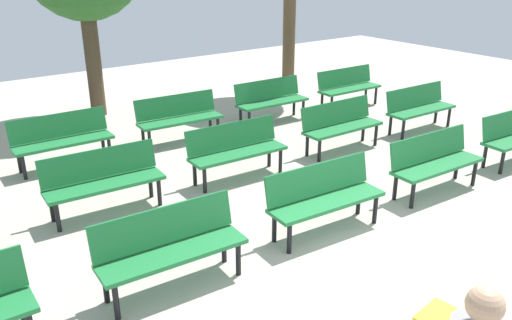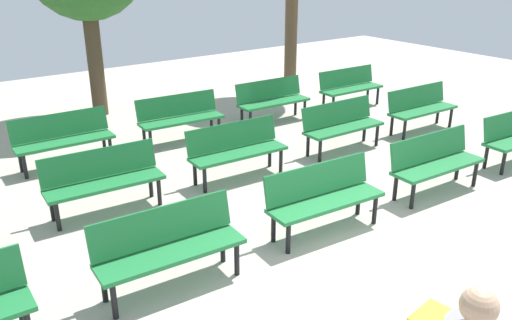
% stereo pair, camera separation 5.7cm
% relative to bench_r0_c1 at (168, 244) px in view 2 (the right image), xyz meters
% --- Properties ---
extents(ground_plane, '(25.81, 25.81, 0.00)m').
position_rel_bench_r0_c1_xyz_m(ground_plane, '(2.09, -1.67, -0.50)').
color(ground_plane, '#B2A899').
extents(bench_r0_c1, '(1.62, 0.57, 0.87)m').
position_rel_bench_r0_c1_xyz_m(bench_r0_c1, '(0.00, 0.00, 0.00)').
color(bench_r0_c1, '#1E7238').
rests_on(bench_r0_c1, ground_plane).
extents(bench_r0_c2, '(1.63, 0.59, 0.87)m').
position_rel_bench_r0_c1_xyz_m(bench_r0_c2, '(2.15, -0.08, 0.00)').
color(bench_r0_c2, '#1E7238').
rests_on(bench_r0_c2, ground_plane).
extents(bench_r0_c3, '(1.62, 0.56, 0.87)m').
position_rel_bench_r0_c1_xyz_m(bench_r0_c3, '(4.30, -0.18, 0.00)').
color(bench_r0_c3, '#1E7238').
rests_on(bench_r0_c3, ground_plane).
extents(bench_r1_c1, '(1.63, 0.58, 0.87)m').
position_rel_bench_r0_c1_xyz_m(bench_r1_c1, '(0.08, 2.10, 0.00)').
color(bench_r1_c1, '#1E7238').
rests_on(bench_r1_c1, ground_plane).
extents(bench_r1_c2, '(1.62, 0.56, 0.87)m').
position_rel_bench_r0_c1_xyz_m(bench_r1_c2, '(2.21, 1.99, 0.00)').
color(bench_r1_c2, '#1E7238').
rests_on(bench_r1_c2, ground_plane).
extents(bench_r1_c3, '(1.61, 0.51, 0.87)m').
position_rel_bench_r0_c1_xyz_m(bench_r1_c3, '(4.44, 1.92, 0.00)').
color(bench_r1_c3, '#1E7238').
rests_on(bench_r1_c3, ground_plane).
extents(bench_r1_c4, '(1.61, 0.53, 0.87)m').
position_rel_bench_r0_c1_xyz_m(bench_r1_c4, '(6.51, 1.80, 0.00)').
color(bench_r1_c4, '#1E7238').
rests_on(bench_r1_c4, ground_plane).
extents(bench_r2_c1, '(1.61, 0.52, 0.87)m').
position_rel_bench_r0_c1_xyz_m(bench_r2_c1, '(0.16, 4.13, 0.00)').
color(bench_r2_c1, '#1E7238').
rests_on(bench_r2_c1, ground_plane).
extents(bench_r2_c2, '(1.63, 0.59, 0.87)m').
position_rel_bench_r0_c1_xyz_m(bench_r2_c2, '(2.32, 4.05, 0.00)').
color(bench_r2_c2, '#1E7238').
rests_on(bench_r2_c2, ground_plane).
extents(bench_r2_c3, '(1.62, 0.54, 0.87)m').
position_rel_bench_r0_c1_xyz_m(bench_r2_c3, '(4.47, 4.00, 0.00)').
color(bench_r2_c3, '#1E7238').
rests_on(bench_r2_c3, ground_plane).
extents(bench_r2_c4, '(1.61, 0.52, 0.87)m').
position_rel_bench_r0_c1_xyz_m(bench_r2_c4, '(6.61, 3.86, 0.00)').
color(bench_r2_c4, '#1E7238').
rests_on(bench_r2_c4, ground_plane).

